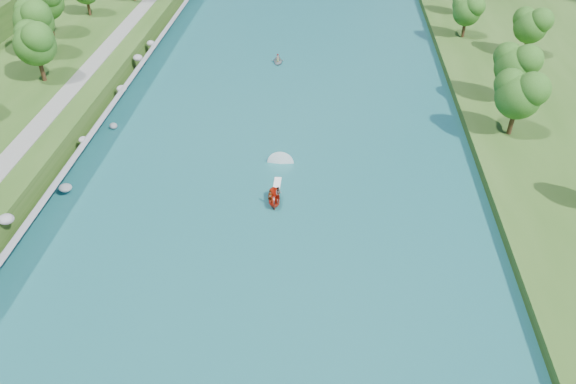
{
  "coord_description": "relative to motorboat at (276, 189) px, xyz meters",
  "views": [
    {
      "loc": [
        7.21,
        -42.59,
        41.75
      ],
      "look_at": [
        2.98,
        10.93,
        2.5
      ],
      "focal_mm": 35.0,
      "sensor_mm": 36.0,
      "label": 1
    }
  ],
  "objects": [
    {
      "name": "river_water",
      "position": [
        -1.21,
        6.18,
        -0.64
      ],
      "size": [
        55.0,
        240.0,
        0.1
      ],
      "primitive_type": "cube",
      "color": "#17555A",
      "rests_on": "ground"
    },
    {
      "name": "riverside_path",
      "position": [
        -33.71,
        6.18,
        2.86
      ],
      "size": [
        3.0,
        200.0,
        0.1
      ],
      "primitive_type": "cube",
      "color": "gray",
      "rests_on": "berm_west"
    },
    {
      "name": "motorboat",
      "position": [
        0.0,
        0.0,
        0.0
      ],
      "size": [
        3.6,
        18.68,
        2.08
      ],
      "rotation": [
        0.0,
        0.0,
        3.27
      ],
      "color": "red",
      "rests_on": "river_water"
    },
    {
      "name": "raft",
      "position": [
        -3.51,
        40.37,
        -0.2
      ],
      "size": [
        2.68,
        3.48,
        1.73
      ],
      "rotation": [
        0.0,
        0.0,
        0.12
      ],
      "color": "gray",
      "rests_on": "river_water"
    },
    {
      "name": "trees_east",
      "position": [
        35.1,
        22.43,
        5.59
      ],
      "size": [
        17.55,
        143.14,
        11.2
      ],
      "color": "#254B14",
      "rests_on": "berm_east"
    },
    {
      "name": "riprap_bank",
      "position": [
        -27.06,
        5.29,
        1.11
      ],
      "size": [
        4.91,
        236.0,
        4.63
      ],
      "color": "slate",
      "rests_on": "ground"
    },
    {
      "name": "ground",
      "position": [
        -1.21,
        -13.82,
        -0.69
      ],
      "size": [
        260.0,
        260.0,
        0.0
      ],
      "primitive_type": "plane",
      "color": "#2D5119",
      "rests_on": "ground"
    }
  ]
}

